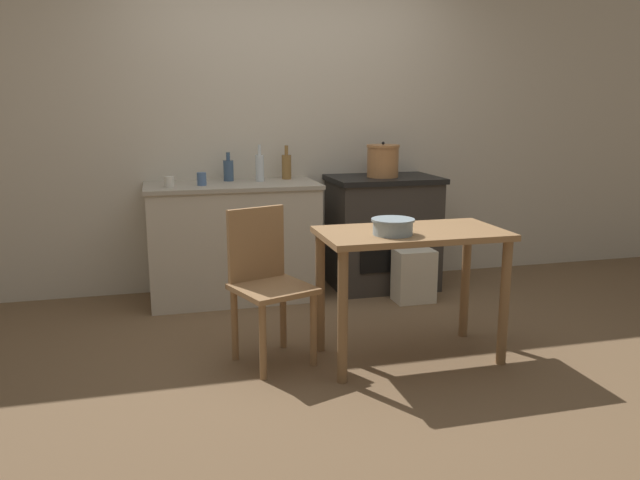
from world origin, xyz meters
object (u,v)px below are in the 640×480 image
at_px(stock_pot, 383,161).
at_px(chair, 267,280).
at_px(work_table, 411,253).
at_px(mixing_bowl_large, 393,226).
at_px(cup_center, 169,182).
at_px(bottle_left, 287,166).
at_px(bottle_mid_left, 260,167).
at_px(bottle_far_left, 228,170).
at_px(cup_center_left, 202,179).
at_px(flour_sack, 414,276).
at_px(stove, 382,232).

bearing_deg(stock_pot, chair, -133.28).
distance_m(work_table, mixing_bowl_large, 0.25).
bearing_deg(chair, cup_center, 93.32).
height_order(bottle_left, cup_center, bottle_left).
xyz_separation_m(bottle_left, cup_center, (-0.91, -0.28, -0.06)).
bearing_deg(bottle_mid_left, bottle_far_left, 158.48).
bearing_deg(mixing_bowl_large, cup_center_left, 122.36).
height_order(bottle_mid_left, cup_center_left, bottle_mid_left).
bearing_deg(mixing_bowl_large, bottle_mid_left, 106.45).
height_order(chair, bottle_mid_left, bottle_mid_left).
xyz_separation_m(chair, flour_sack, (1.26, 0.80, -0.28)).
bearing_deg(bottle_mid_left, work_table, -67.67).
bearing_deg(cup_center_left, work_table, -51.99).
distance_m(flour_sack, bottle_left, 1.31).
bearing_deg(bottle_far_left, cup_center_left, -134.15).
xyz_separation_m(stock_pot, cup_center_left, (-1.41, -0.04, -0.10)).
bearing_deg(flour_sack, stock_pot, 105.11).
bearing_deg(cup_center, bottle_left, 16.95).
xyz_separation_m(chair, cup_center, (-0.49, 1.14, 0.45)).
distance_m(stove, flour_sack, 0.53).
height_order(stove, flour_sack, stove).
bearing_deg(mixing_bowl_large, bottle_far_left, 112.57).
xyz_separation_m(stock_pot, cup_center, (-1.64, -0.08, -0.11)).
bearing_deg(chair, bottle_mid_left, 61.84).
bearing_deg(cup_center_left, stove, 2.91).
distance_m(stove, cup_center_left, 1.51).
distance_m(work_table, bottle_far_left, 1.84).
height_order(work_table, stock_pot, stock_pot).
height_order(flour_sack, cup_center_left, cup_center_left).
xyz_separation_m(chair, cup_center_left, (-0.26, 1.18, 0.46)).
xyz_separation_m(bottle_left, bottle_mid_left, (-0.23, -0.10, 0.01)).
xyz_separation_m(flour_sack, stock_pot, (-0.11, 0.42, 0.83)).
distance_m(flour_sack, bottle_far_left, 1.63).
relative_size(stock_pot, bottle_mid_left, 0.99).
relative_size(bottle_left, cup_center_left, 2.82).
xyz_separation_m(bottle_far_left, bottle_mid_left, (0.23, -0.09, 0.02)).
relative_size(mixing_bowl_large, cup_center, 3.14).
bearing_deg(cup_center_left, chair, -77.46).
bearing_deg(work_table, flour_sack, 65.33).
distance_m(stove, cup_center, 1.73).
xyz_separation_m(mixing_bowl_large, cup_center, (-1.15, 1.42, 0.11)).
bearing_deg(cup_center, work_table, -45.65).
height_order(mixing_bowl_large, cup_center, cup_center).
bearing_deg(bottle_left, cup_center_left, -160.59).
bearing_deg(stove, stock_pot, -123.08).
relative_size(bottle_left, cup_center, 3.49).
height_order(work_table, bottle_left, bottle_left).
xyz_separation_m(bottle_mid_left, cup_center, (-0.68, -0.18, -0.07)).
bearing_deg(stove, bottle_mid_left, 176.20).
distance_m(bottle_mid_left, cup_center, 0.71).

